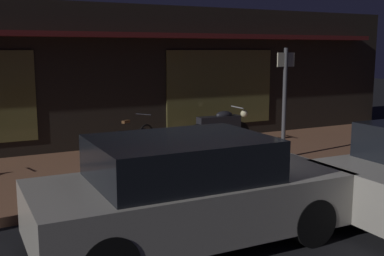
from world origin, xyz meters
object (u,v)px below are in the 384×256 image
object	(u,v)px
motorcycle	(220,127)
parked_car_near	(188,191)
bicycle_parked	(133,141)
sign_post	(285,96)

from	to	relation	value
motorcycle	parked_car_near	size ratio (longest dim) A/B	0.41
bicycle_parked	parked_car_near	world-z (taller)	parked_car_near
parked_car_near	sign_post	bearing A→B (deg)	37.23
motorcycle	bicycle_parked	bearing A→B (deg)	-178.85
motorcycle	bicycle_parked	size ratio (longest dim) A/B	1.21
sign_post	bicycle_parked	bearing A→B (deg)	150.97
sign_post	parked_car_near	xyz separation A→B (m)	(-3.81, -2.89, -0.81)
motorcycle	sign_post	world-z (taller)	sign_post
sign_post	parked_car_near	size ratio (longest dim) A/B	0.58
motorcycle	parked_car_near	distance (m)	5.55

